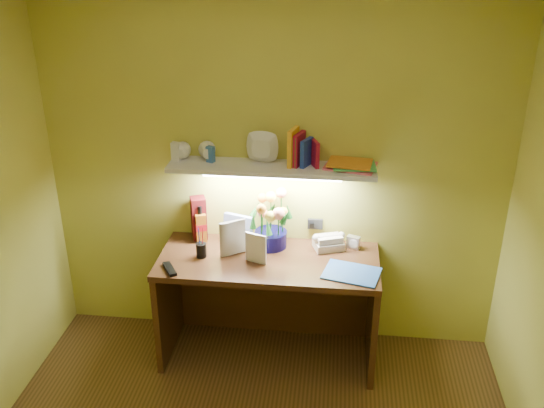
# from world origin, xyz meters

# --- Properties ---
(desk) EXTENTS (1.40, 0.60, 0.75)m
(desk) POSITION_xyz_m (0.00, 1.20, 0.38)
(desk) COLOR #3C2510
(desk) RESTS_ON ground
(flower_bouquet) EXTENTS (0.28, 0.28, 0.37)m
(flower_bouquet) POSITION_xyz_m (-0.00, 1.37, 0.94)
(flower_bouquet) COLOR #080635
(flower_bouquet) RESTS_ON desk
(telephone) EXTENTS (0.22, 0.19, 0.11)m
(telephone) POSITION_xyz_m (0.37, 1.38, 0.80)
(telephone) COLOR beige
(telephone) RESTS_ON desk
(desk_clock) EXTENTS (0.09, 0.07, 0.08)m
(desk_clock) POSITION_xyz_m (0.54, 1.40, 0.79)
(desk_clock) COLOR silver
(desk_clock) RESTS_ON desk
(whisky_bottle) EXTENTS (0.09, 0.09, 0.26)m
(whisky_bottle) POSITION_xyz_m (-0.48, 1.39, 0.88)
(whisky_bottle) COLOR #A75712
(whisky_bottle) RESTS_ON desk
(whisky_box) EXTENTS (0.12, 0.12, 0.30)m
(whisky_box) POSITION_xyz_m (-0.50, 1.43, 0.90)
(whisky_box) COLOR #500D0E
(whisky_box) RESTS_ON desk
(pen_cup) EXTENTS (0.08, 0.08, 0.16)m
(pen_cup) POSITION_xyz_m (-0.43, 1.18, 0.83)
(pen_cup) COLOR black
(pen_cup) RESTS_ON desk
(art_card) EXTENTS (0.20, 0.10, 0.20)m
(art_card) POSITION_xyz_m (-0.22, 1.39, 0.85)
(art_card) COLOR silver
(art_card) RESTS_ON desk
(tv_remote) EXTENTS (0.12, 0.16, 0.02)m
(tv_remote) POSITION_xyz_m (-0.59, 0.99, 0.76)
(tv_remote) COLOR black
(tv_remote) RESTS_ON desk
(blue_folder) EXTENTS (0.38, 0.31, 0.01)m
(blue_folder) POSITION_xyz_m (0.52, 1.08, 0.75)
(blue_folder) COLOR blue
(blue_folder) RESTS_ON desk
(desk_book_a) EXTENTS (0.16, 0.11, 0.24)m
(desk_book_a) POSITION_xyz_m (-0.31, 1.18, 0.87)
(desk_book_a) COLOR beige
(desk_book_a) RESTS_ON desk
(desk_book_b) EXTENTS (0.14, 0.07, 0.20)m
(desk_book_b) POSITION_xyz_m (-0.14, 1.17, 0.85)
(desk_book_b) COLOR white
(desk_book_b) RESTS_ON desk
(wall_shelf) EXTENTS (1.31, 0.30, 0.27)m
(wall_shelf) POSITION_xyz_m (0.00, 1.39, 1.34)
(wall_shelf) COLOR white
(wall_shelf) RESTS_ON ground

